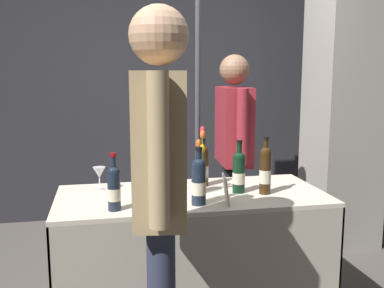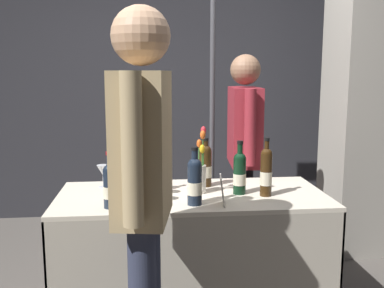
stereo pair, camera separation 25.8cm
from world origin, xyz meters
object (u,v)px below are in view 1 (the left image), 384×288
Objects in this scene: featured_wine_bottle at (199,180)px; taster_foreground_right at (160,177)px; concrete_pillar at (346,75)px; wine_glass_near_taster at (99,173)px; display_bottle_0 at (202,165)px; tasting_table at (192,233)px; flower_vase at (199,172)px; vendor_presenter at (233,141)px; wine_glass_mid at (157,185)px; booth_signpost at (198,82)px; wine_glass_near_vendor at (159,180)px.

featured_wine_bottle is 0.57m from taster_foreground_right.
wine_glass_near_taster is at bearing -159.72° from concrete_pillar.
tasting_table is at bearing -120.89° from display_bottle_0.
wine_glass_near_taster is (-0.54, 0.20, 0.35)m from tasting_table.
flower_vase is 0.23× the size of taster_foreground_right.
tasting_table is 3.98× the size of flower_vase.
vendor_presenter reaches higher than wine_glass_near_taster.
vendor_presenter is (0.69, 0.85, 0.09)m from wine_glass_mid.
booth_signpost reaches higher than wine_glass_near_taster.
booth_signpost reaches higher than wine_glass_near_vendor.
display_bottle_0 is at bearing -29.87° from vendor_presenter.
wine_glass_near_vendor is at bearing 79.07° from wine_glass_mid.
wine_glass_near_taster reaches higher than wine_glass_near_vendor.
wine_glass_mid is 1.02× the size of wine_glass_near_taster.
flower_vase is (0.25, 0.02, 0.03)m from wine_glass_near_vendor.
tasting_table is 11.17× the size of wine_glass_near_taster.
booth_signpost is (0.52, 1.36, 0.53)m from wine_glass_mid.
featured_wine_bottle is at bearing -91.98° from tasting_table.
display_bottle_0 is 0.78× the size of flower_vase.
flower_vase is (-1.49, -0.95, -0.57)m from concrete_pillar.
wine_glass_near_vendor is at bearing -112.30° from booth_signpost.
taster_foreground_right is 0.77× the size of booth_signpost.
tasting_table is at bearing -103.79° from booth_signpost.
flower_vase reaches higher than display_bottle_0.
flower_vase reaches higher than wine_glass_mid.
display_bottle_0 is 0.16m from flower_vase.
flower_vase is at bearing -101.77° from booth_signpost.
featured_wine_bottle is 0.80× the size of flower_vase.
vendor_presenter is at bearing 50.78° from wine_glass_mid.
concrete_pillar is 20.39× the size of wine_glass_mid.
featured_wine_bottle is 2.20× the size of wine_glass_mid.
flower_vase is at bearing 31.22° from wine_glass_mid.
flower_vase is at bearing 4.02° from wine_glass_near_vendor.
wine_glass_near_vendor is at bearing -179.46° from tasting_table.
tasting_table is 10.95× the size of wine_glass_mid.
concrete_pillar is 2.02m from featured_wine_bottle.
booth_signpost is at bearing 68.89° from wine_glass_mid.
wine_glass_near_vendor is 0.91× the size of wine_glass_near_taster.
display_bottle_0 is 2.40× the size of wine_glass_near_vendor.
wine_glass_mid is at bearing -48.97° from wine_glass_near_taster.
wine_glass_mid is (-1.76, -1.12, -0.58)m from concrete_pillar.
display_bottle_0 is (-1.43, -0.80, -0.55)m from concrete_pillar.
display_bottle_0 reaches higher than wine_glass_mid.
concrete_pillar is 1.85m from flower_vase.
wine_glass_mid is at bearing -147.51° from concrete_pillar.
taster_foreground_right is (-0.28, -0.70, 0.53)m from tasting_table.
concrete_pillar reaches higher than display_bottle_0.
tasting_table is at bearing -12.90° from taster_foreground_right.
display_bottle_0 reaches higher than wine_glass_near_vendor.
wine_glass_near_vendor is at bearing -38.84° from vendor_presenter.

